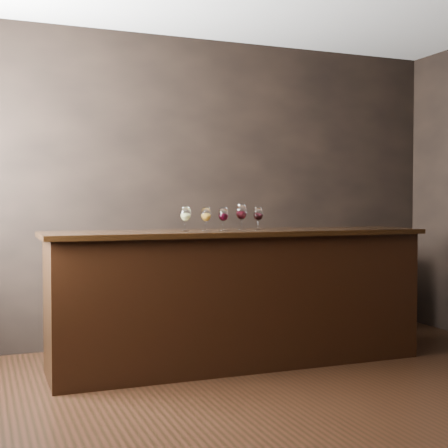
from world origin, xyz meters
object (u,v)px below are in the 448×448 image
object	(u,v)px
back_bar_shelf	(252,292)
glass_white	(186,214)
glass_amber	(206,215)
glass_red_a	(223,215)
bar_counter	(239,300)
glass_red_b	(241,212)
glass_red_c	(258,214)

from	to	relation	value
back_bar_shelf	glass_white	bearing A→B (deg)	-139.60
glass_amber	glass_red_a	distance (m)	0.14
back_bar_shelf	glass_amber	distance (m)	1.29
bar_counter	glass_red_b	bearing A→B (deg)	-37.07
glass_red_a	bar_counter	bearing A→B (deg)	9.35
glass_red_b	glass_red_c	distance (m)	0.17
bar_counter	glass_amber	distance (m)	0.73
glass_amber	glass_red_b	xyz separation A→B (m)	(0.29, -0.01, 0.02)
glass_white	glass_red_b	size ratio (longest dim) A/B	0.91
bar_counter	glass_red_b	xyz separation A→B (m)	(0.02, -0.01, 0.69)
glass_red_c	glass_red_a	bearing A→B (deg)	-171.92
glass_amber	glass_red_c	world-z (taller)	same
back_bar_shelf	glass_red_a	xyz separation A→B (m)	(-0.59, -0.78, 0.74)
glass_red_b	back_bar_shelf	bearing A→B (deg)	60.66
glass_red_b	glass_amber	bearing A→B (deg)	177.72
glass_white	glass_amber	bearing A→B (deg)	-1.63
glass_red_c	back_bar_shelf	bearing A→B (deg)	69.67
bar_counter	glass_white	distance (m)	0.81
bar_counter	glass_red_c	xyz separation A→B (m)	(0.18, 0.02, 0.68)
glass_amber	glass_red_b	size ratio (longest dim) A/B	0.89
glass_white	glass_red_a	size ratio (longest dim) A/B	1.03
glass_red_b	glass_red_c	size ratio (longest dim) A/B	1.13
glass_white	glass_red_c	size ratio (longest dim) A/B	1.03
bar_counter	glass_amber	size ratio (longest dim) A/B	15.93
bar_counter	back_bar_shelf	bearing A→B (deg)	59.86
bar_counter	glass_red_b	size ratio (longest dim) A/B	14.12
glass_red_a	glass_red_c	world-z (taller)	glass_red_c
glass_amber	glass_red_a	xyz separation A→B (m)	(0.14, -0.02, -0.00)
glass_red_a	glass_amber	bearing A→B (deg)	170.71
back_bar_shelf	glass_white	size ratio (longest dim) A/B	13.11
glass_red_b	glass_red_c	bearing A→B (deg)	12.08
bar_counter	glass_red_b	distance (m)	0.69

